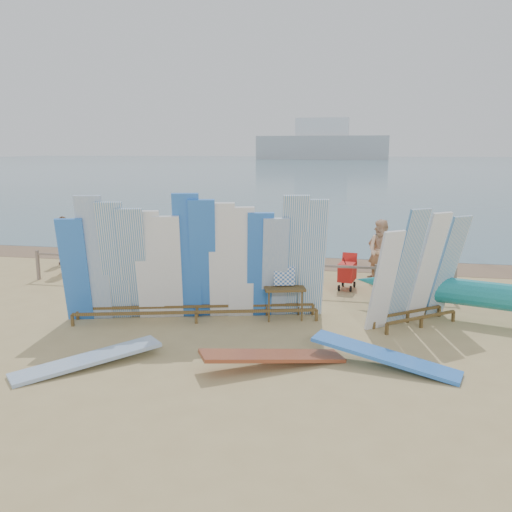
% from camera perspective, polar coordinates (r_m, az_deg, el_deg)
% --- Properties ---
extents(ground, '(160.00, 160.00, 0.00)m').
position_cam_1_polar(ground, '(12.57, -6.10, -6.97)').
color(ground, tan).
rests_on(ground, ground).
extents(ocean, '(320.00, 240.00, 0.02)m').
position_cam_1_polar(ocean, '(139.47, 10.12, 9.52)').
color(ocean, '#426577').
rests_on(ocean, ground).
extents(wet_sand_strip, '(40.00, 2.60, 0.01)m').
position_cam_1_polar(wet_sand_strip, '(19.33, 0.32, -0.42)').
color(wet_sand_strip, brown).
rests_on(wet_sand_strip, ground).
extents(distant_ship, '(45.00, 8.00, 14.00)m').
position_cam_1_polar(distant_ship, '(192.01, 6.95, 11.63)').
color(distant_ship, '#999EA3').
rests_on(distant_ship, ocean).
extents(fence, '(12.08, 0.08, 0.90)m').
position_cam_1_polar(fence, '(15.19, -2.75, -1.25)').
color(fence, '#7E6C5F').
rests_on(fence, ground).
extents(main_surfboard_rack, '(5.93, 2.22, 2.98)m').
position_cam_1_polar(main_surfboard_rack, '(12.39, -6.35, -0.87)').
color(main_surfboard_rack, brown).
rests_on(main_surfboard_rack, ground).
extents(side_surfboard_rack, '(2.28, 2.02, 2.69)m').
position_cam_1_polar(side_surfboard_rack, '(12.53, 16.66, -1.67)').
color(side_surfboard_rack, brown).
rests_on(side_surfboard_rack, ground).
extents(outrigger_canoe, '(6.68, 2.62, 0.97)m').
position_cam_1_polar(outrigger_canoe, '(13.34, 24.53, -4.10)').
color(outrigger_canoe, brown).
rests_on(outrigger_canoe, ground).
extents(vendor_table, '(1.08, 0.89, 1.24)m').
position_cam_1_polar(vendor_table, '(12.69, 2.97, -4.81)').
color(vendor_table, brown).
rests_on(vendor_table, ground).
extents(flat_board_d, '(2.74, 1.26, 0.43)m').
position_cam_1_polar(flat_board_d, '(10.36, 13.34, -11.30)').
color(flat_board_d, blue).
rests_on(flat_board_d, ground).
extents(flat_board_c, '(2.63, 1.79, 0.39)m').
position_cam_1_polar(flat_board_c, '(10.14, 1.83, -11.49)').
color(flat_board_c, brown).
rests_on(flat_board_c, ground).
extents(flat_board_b, '(2.30, 2.31, 0.25)m').
position_cam_1_polar(flat_board_b, '(10.60, -17.24, -10.99)').
color(flat_board_b, '#7E9FCA').
rests_on(flat_board_b, ground).
extents(beach_chair_left, '(0.63, 0.64, 0.80)m').
position_cam_1_polar(beach_chair_left, '(15.84, 0.44, -2.18)').
color(beach_chair_left, red).
rests_on(beach_chair_left, ground).
extents(beach_chair_right, '(0.57, 0.58, 0.83)m').
position_cam_1_polar(beach_chair_right, '(16.39, -1.01, -1.69)').
color(beach_chair_right, red).
rests_on(beach_chair_right, ground).
extents(stroller, '(0.61, 0.79, 1.00)m').
position_cam_1_polar(stroller, '(15.51, 9.57, -2.01)').
color(stroller, red).
rests_on(stroller, ground).
extents(beachgoer_2, '(0.44, 0.85, 1.70)m').
position_cam_1_polar(beachgoer_2, '(18.03, -10.41, 1.29)').
color(beachgoer_2, beige).
rests_on(beachgoer_2, ground).
extents(beachgoer_6, '(0.93, 0.87, 1.77)m').
position_cam_1_polar(beachgoer_6, '(16.90, 3.64, 0.91)').
color(beachgoer_6, tan).
rests_on(beachgoer_6, ground).
extents(beachgoer_extra_1, '(0.65, 1.04, 1.65)m').
position_cam_1_polar(beachgoer_extra_1, '(19.69, -19.55, 1.59)').
color(beachgoer_extra_1, '#8C6042').
rests_on(beachgoer_extra_1, ground).
extents(beachgoer_4, '(1.12, 0.57, 1.85)m').
position_cam_1_polar(beachgoer_4, '(16.75, -5.64, 0.92)').
color(beachgoer_4, '#8C6042').
rests_on(beachgoer_4, ground).
extents(beachgoer_0, '(0.64, 0.90, 1.66)m').
position_cam_1_polar(beachgoer_0, '(18.20, -19.17, 0.88)').
color(beachgoer_0, tan).
rests_on(beachgoer_0, ground).
extents(beachgoer_8, '(0.99, 0.79, 1.84)m').
position_cam_1_polar(beachgoer_8, '(16.63, 13.11, 0.59)').
color(beachgoer_8, beige).
rests_on(beachgoer_8, ground).
extents(beachgoer_3, '(1.17, 1.09, 1.76)m').
position_cam_1_polar(beachgoer_3, '(18.59, -2.11, 1.86)').
color(beachgoer_3, tan).
rests_on(beachgoer_3, ground).
extents(beachgoer_10, '(0.61, 1.02, 1.62)m').
position_cam_1_polar(beachgoer_10, '(16.50, 15.84, -0.03)').
color(beachgoer_10, '#8C6042').
rests_on(beachgoer_10, ground).
extents(beachgoer_7, '(0.67, 0.47, 1.65)m').
position_cam_1_polar(beachgoer_7, '(16.85, 12.70, 0.41)').
color(beachgoer_7, '#8C6042').
rests_on(beachgoer_7, ground).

